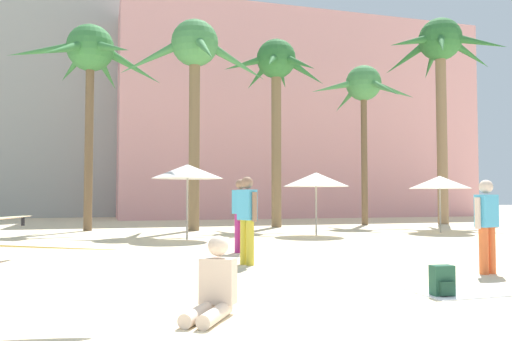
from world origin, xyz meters
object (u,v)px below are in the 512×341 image
object	(u,v)px
person_far_left	(487,222)
person_mid_right	(247,216)
palm_tree_center	(195,59)
palm_tree_right	(364,91)
palm_tree_far_left	(276,75)
cafe_umbrella_4	(316,180)
palm_tree_far_right	(90,58)
cafe_umbrella_2	(440,182)
palm_tree_left	(440,56)
beach_towel	(475,291)
person_far_right	(214,288)
cafe_umbrella_0	(187,172)
backpack	(443,281)
person_mid_left	(241,212)

from	to	relation	value
person_far_left	person_mid_right	bearing A→B (deg)	42.51
palm_tree_center	palm_tree_right	bearing A→B (deg)	11.84
palm_tree_far_left	cafe_umbrella_4	distance (m)	6.91
palm_tree_far_right	cafe_umbrella_2	distance (m)	14.42
palm_tree_left	palm_tree_far_left	bearing A→B (deg)	-179.18
palm_tree_left	cafe_umbrella_4	size ratio (longest dim) A/B	4.46
beach_towel	person_far_right	bearing A→B (deg)	-173.16
palm_tree_left	cafe_umbrella_0	xyz separation A→B (m)	(-13.38, -5.47, -6.16)
backpack	person_mid_left	world-z (taller)	person_mid_left
palm_tree_center	person_mid_right	size ratio (longest dim) A/B	4.81
backpack	palm_tree_far_right	bearing A→B (deg)	-157.51
person_mid_right	cafe_umbrella_2	bearing A→B (deg)	14.87
palm_tree_center	cafe_umbrella_4	world-z (taller)	palm_tree_center
cafe_umbrella_2	beach_towel	size ratio (longest dim) A/B	1.27
backpack	person_mid_right	size ratio (longest dim) A/B	0.24
palm_tree_left	cafe_umbrella_0	world-z (taller)	palm_tree_left
palm_tree_center	cafe_umbrella_4	bearing A→B (deg)	-45.48
person_mid_left	person_far_left	xyz separation A→B (m)	(3.32, -4.45, -0.07)
palm_tree_far_right	palm_tree_center	bearing A→B (deg)	-15.04
palm_tree_center	cafe_umbrella_2	size ratio (longest dim) A/B	3.72
person_far_left	palm_tree_left	bearing A→B (deg)	-49.17
person_mid_left	beach_towel	bearing A→B (deg)	-96.46
palm_tree_far_right	cafe_umbrella_2	world-z (taller)	palm_tree_far_right
person_far_left	person_mid_left	bearing A→B (deg)	21.38
palm_tree_center	person_far_right	bearing A→B (deg)	-98.76
palm_tree_left	cafe_umbrella_4	world-z (taller)	palm_tree_left
person_mid_left	palm_tree_right	bearing A→B (deg)	24.11
palm_tree_left	person_far_left	xyz separation A→B (m)	(-9.42, -14.09, -7.39)
palm_tree_center	beach_towel	xyz separation A→B (m)	(1.66, -14.07, -6.84)
palm_tree_center	person_far_right	size ratio (longest dim) A/B	8.96
beach_towel	person_mid_right	size ratio (longest dim) A/B	1.01
cafe_umbrella_2	person_far_right	size ratio (longest dim) A/B	2.41
person_far_left	palm_tree_right	bearing A→B (deg)	-35.85
palm_tree_far_left	cafe_umbrella_4	world-z (taller)	palm_tree_far_left
person_far_right	cafe_umbrella_2	bearing A→B (deg)	166.21
palm_tree_center	person_mid_right	distance (m)	11.94
palm_tree_far_right	cafe_umbrella_4	world-z (taller)	palm_tree_far_right
palm_tree_left	person_far_right	bearing A→B (deg)	-132.73
palm_tree_far_right	cafe_umbrella_4	distance (m)	10.29
palm_tree_right	person_far_left	bearing A→B (deg)	-110.44
palm_tree_left	person_mid_right	distance (m)	19.10
cafe_umbrella_0	person_mid_right	world-z (taller)	cafe_umbrella_0
palm_tree_far_left	person_mid_left	xyz separation A→B (m)	(-4.14, -9.52, -5.78)
person_far_right	backpack	bearing A→B (deg)	126.55
person_far_right	palm_tree_right	bearing A→B (deg)	178.07
person_mid_right	person_far_left	size ratio (longest dim) A/B	1.06
palm_tree_far_right	cafe_umbrella_2	xyz separation A→B (m)	(12.65, -4.80, -4.98)
cafe_umbrella_4	palm_tree_far_right	bearing A→B (deg)	148.08
palm_tree_far_left	beach_towel	bearing A→B (deg)	-98.17
palm_tree_far_left	palm_tree_right	distance (m)	4.63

